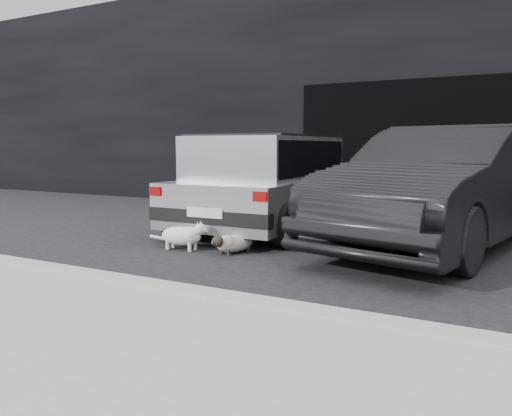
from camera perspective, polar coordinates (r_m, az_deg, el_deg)
The scene contains 9 objects.
ground at distance 6.89m, azimuth 0.45°, elevation -4.05°, with size 80.00×80.00×0.00m, color black.
building_facade at distance 12.24m, azimuth 18.20°, elevation 12.23°, with size 34.00×4.00×5.00m, color black.
garage_opening at distance 10.21m, azimuth 16.02°, elevation 6.65°, with size 4.00×0.10×2.60m, color black.
curb at distance 4.20m, azimuth -3.82°, elevation -10.57°, with size 18.00×0.25×0.12m, color #999893.
sidewalk at distance 3.30m, azimuth -15.23°, elevation -15.92°, with size 18.00×2.20×0.11m, color #999893.
silver_hatchback at distance 8.09m, azimuth 1.66°, elevation 3.47°, with size 2.04×4.08×1.50m.
second_car at distance 7.03m, azimuth 20.73°, elevation 2.32°, with size 1.70×4.87×1.61m, color black.
cat_siamese at distance 6.24m, azimuth -2.78°, elevation -4.05°, with size 0.43×0.78×0.28m.
cat_white at distance 6.49m, azimuth -8.26°, elevation -3.10°, with size 0.84×0.32×0.39m.
Camera 1 is at (3.10, -6.00, 1.33)m, focal length 35.00 mm.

